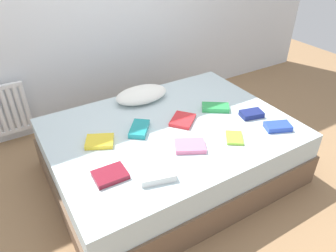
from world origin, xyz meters
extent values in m
plane|color=#93704C|center=(0.00, 0.00, 0.00)|extent=(8.00, 8.00, 0.00)
cube|color=brown|center=(0.00, 0.00, 0.14)|extent=(2.00, 1.50, 0.28)
cube|color=silver|center=(0.00, 0.00, 0.39)|extent=(1.96, 1.46, 0.22)
cylinder|color=white|center=(-1.19, 1.20, 0.40)|extent=(0.04, 0.04, 0.52)
cylinder|color=white|center=(-1.13, 1.20, 0.40)|extent=(0.04, 0.04, 0.52)
cylinder|color=white|center=(-1.07, 1.20, 0.40)|extent=(0.04, 0.04, 0.52)
cylinder|color=white|center=(-1.01, 1.20, 0.40)|extent=(0.04, 0.04, 0.52)
cylinder|color=white|center=(-0.95, 1.20, 0.40)|extent=(0.04, 0.04, 0.52)
cube|color=white|center=(-1.10, 1.20, 0.64)|extent=(0.34, 0.04, 0.04)
cube|color=white|center=(-1.10, 1.20, 0.16)|extent=(0.34, 0.04, 0.04)
ellipsoid|color=white|center=(0.00, 0.53, 0.56)|extent=(0.51, 0.31, 0.12)
cube|color=#2847B7|center=(0.73, -0.48, 0.52)|extent=(0.24, 0.19, 0.05)
cube|color=maroon|center=(-0.67, -0.31, 0.52)|extent=(0.22, 0.17, 0.04)
cube|color=navy|center=(0.69, -0.22, 0.52)|extent=(0.21, 0.16, 0.05)
cube|color=red|center=(0.13, 0.02, 0.51)|extent=(0.29, 0.28, 0.03)
cube|color=yellow|center=(-0.59, 0.09, 0.52)|extent=(0.26, 0.25, 0.03)
cube|color=#8CC638|center=(0.33, -0.40, 0.51)|extent=(0.21, 0.22, 0.02)
cube|color=white|center=(-0.40, -0.47, 0.53)|extent=(0.26, 0.20, 0.05)
cube|color=pink|center=(-0.03, -0.32, 0.52)|extent=(0.28, 0.25, 0.04)
cube|color=teal|center=(-0.25, 0.08, 0.52)|extent=(0.25, 0.27, 0.04)
cube|color=green|center=(0.49, 0.04, 0.52)|extent=(0.27, 0.24, 0.04)
camera|label=1|loc=(-1.15, -1.85, 1.95)|focal=33.69mm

